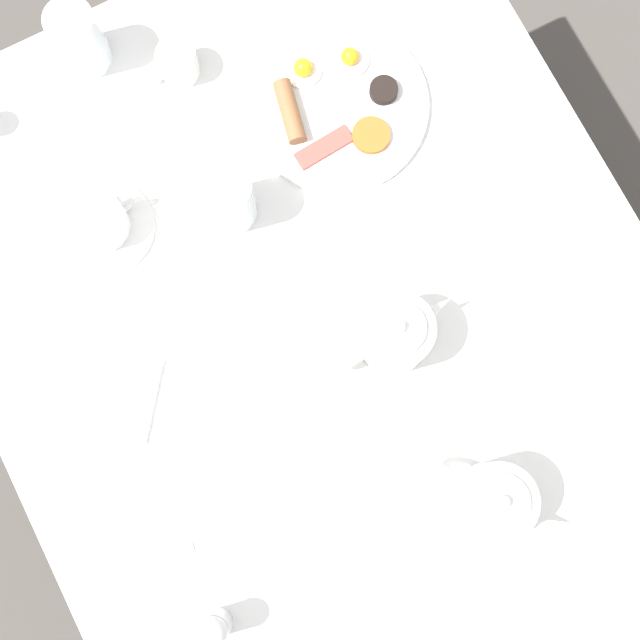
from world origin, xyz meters
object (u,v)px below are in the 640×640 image
(teapot_near, at_px, (394,334))
(teacup_with_saucer_left, at_px, (101,223))
(breakfast_plate, at_px, (335,104))
(creamer_jug, at_px, (177,63))
(spoon_for_tea, at_px, (140,559))
(water_glass_short, at_px, (79,39))
(napkin_folded, at_px, (105,394))
(teapot_far, at_px, (493,500))
(water_glass_tall, at_px, (230,199))
(salt_grinder, at_px, (215,629))
(knife_by_plate, at_px, (581,322))

(teapot_near, relative_size, teacup_with_saucer_left, 1.30)
(breakfast_plate, xyz_separation_m, creamer_jug, (0.19, -0.16, 0.02))
(spoon_for_tea, bearing_deg, water_glass_short, -109.39)
(napkin_folded, bearing_deg, breakfast_plate, -154.41)
(water_glass_short, bearing_deg, teapot_far, 104.25)
(water_glass_tall, xyz_separation_m, water_glass_short, (0.09, -0.33, 0.00))
(creamer_jug, bearing_deg, teacup_with_saucer_left, 39.78)
(creamer_jug, xyz_separation_m, napkin_folded, (0.32, 0.41, -0.03))
(teapot_far, distance_m, spoon_for_tea, 0.51)
(salt_grinder, xyz_separation_m, knife_by_plate, (-0.67, -0.14, -0.05))
(teapot_near, xyz_separation_m, knife_by_plate, (-0.27, 0.11, -0.05))
(breakfast_plate, xyz_separation_m, teapot_near, (0.10, 0.37, 0.05))
(water_glass_short, height_order, creamer_jug, water_glass_short)
(water_glass_tall, height_order, napkin_folded, water_glass_tall)
(teapot_near, bearing_deg, teacup_with_saucer_left, 126.78)
(water_glass_short, bearing_deg, teacup_with_saucer_left, 70.29)
(napkin_folded, distance_m, knife_by_plate, 0.72)
(teacup_with_saucer_left, distance_m, creamer_jug, 0.28)
(teapot_near, distance_m, knife_by_plate, 0.29)
(water_glass_tall, xyz_separation_m, creamer_jug, (-0.03, -0.24, -0.03))
(teacup_with_saucer_left, height_order, knife_by_plate, teacup_with_saucer_left)
(teapot_near, xyz_separation_m, teacup_with_saucer_left, (0.31, -0.35, -0.02))
(creamer_jug, distance_m, spoon_for_tea, 0.75)
(teacup_with_saucer_left, relative_size, spoon_for_tea, 0.99)
(water_glass_short, bearing_deg, creamer_jug, 143.57)
(teapot_near, distance_m, salt_grinder, 0.48)
(napkin_folded, distance_m, spoon_for_tea, 0.24)
(salt_grinder, xyz_separation_m, napkin_folded, (0.01, -0.37, -0.05))
(water_glass_short, relative_size, creamer_jug, 1.47)
(teapot_far, relative_size, knife_by_plate, 0.83)
(creamer_jug, height_order, spoon_for_tea, creamer_jug)
(water_glass_short, xyz_separation_m, napkin_folded, (0.20, 0.49, -0.06))
(water_glass_tall, bearing_deg, napkin_folded, 29.19)
(water_glass_short, distance_m, spoon_for_tea, 0.78)
(teapot_near, height_order, knife_by_plate, teapot_near)
(water_glass_short, xyz_separation_m, spoon_for_tea, (0.26, 0.73, -0.06))
(breakfast_plate, relative_size, spoon_for_tea, 1.86)
(teapot_near, relative_size, spoon_for_tea, 1.28)
(teapot_near, xyz_separation_m, creamer_jug, (0.10, -0.53, -0.02))
(teapot_near, bearing_deg, salt_grinder, -153.19)
(breakfast_plate, height_order, teapot_near, teapot_near)
(teapot_far, relative_size, creamer_jug, 2.04)
(breakfast_plate, distance_m, creamer_jug, 0.25)
(spoon_for_tea, bearing_deg, water_glass_tall, -130.94)
(breakfast_plate, xyz_separation_m, water_glass_short, (0.31, -0.25, 0.05))
(salt_grinder, bearing_deg, knife_by_plate, -168.35)
(teapot_near, bearing_deg, water_glass_short, 104.79)
(water_glass_short, distance_m, salt_grinder, 0.88)
(water_glass_tall, distance_m, napkin_folded, 0.34)
(teapot_far, height_order, napkin_folded, teapot_far)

